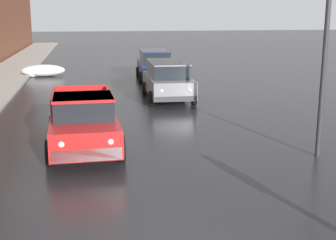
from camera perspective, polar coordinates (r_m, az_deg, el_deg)
The scene contains 6 objects.
snow_bank_mid_block_left at distance 31.34m, azimuth -15.03°, elevation 5.88°, with size 2.76×1.22×0.77m.
snow_bank_near_corner_right at distance 33.87m, azimuth 0.98°, elevation 6.63°, with size 1.83×1.47×0.59m.
pickup_truck_red_approaching_near_lane at distance 14.16m, azimuth -10.35°, elevation -0.10°, with size 2.25×5.22×1.76m.
suv_grey_parked_kerbside_close at distance 22.02m, azimuth -0.06°, elevation 5.07°, with size 2.20×4.79×1.82m.
suv_darkblue_parked_kerbside_mid at distance 28.61m, azimuth -1.66°, elevation 6.91°, with size 2.27×4.57×1.82m.
street_lamp_post at distance 13.54m, azimuth 18.87°, elevation 9.52°, with size 0.44×0.24×6.04m.
Camera 1 is at (-1.28, -6.52, 4.05)m, focal length 49.55 mm.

